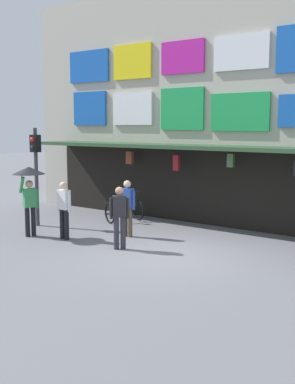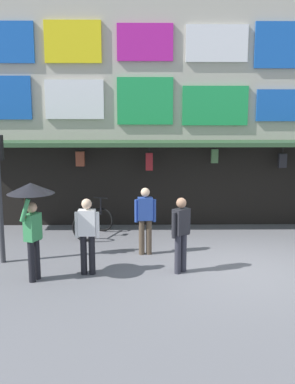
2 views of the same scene
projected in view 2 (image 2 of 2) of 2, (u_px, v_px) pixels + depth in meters
name	position (u px, v px, depth m)	size (l,w,h in m)	color
ground_plane	(240.00, 268.00, 9.88)	(80.00, 80.00, 0.00)	slate
shopfront	(212.00, 97.00, 13.67)	(18.00, 2.60, 8.00)	#B2AD9E
bicycle_parked	(93.00, 223.00, 12.42)	(1.11, 1.35, 1.05)	black
pedestrian_in_white	(145.00, 217.00, 10.72)	(0.53, 0.25, 1.68)	brown
pedestrian_in_purple	(87.00, 232.00, 9.37)	(0.53, 0.23, 1.68)	black
pedestrian_in_green	(181.00, 231.00, 9.47)	(0.42, 0.40, 1.68)	#2D2D38
pedestrian_with_umbrella	(31.00, 204.00, 8.90)	(0.96, 0.96, 2.08)	black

